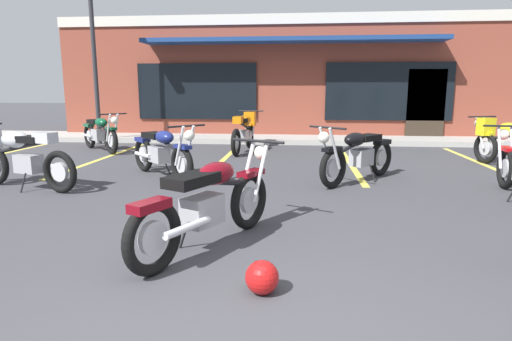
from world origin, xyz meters
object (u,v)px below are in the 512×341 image
(motorcycle_black_cruiser, at_px, (100,133))
(motorcycle_green_cafe_racer, at_px, (358,154))
(motorcycle_orange_scrambler, at_px, (510,142))
(motorcycle_cream_vintage, at_px, (162,151))
(motorcycle_silver_naked, at_px, (19,155))
(parking_lot_lamp_post, at_px, (91,31))
(motorcycle_red_sportbike, at_px, (244,130))
(helmet_on_pavement, at_px, (262,277))
(motorcycle_foreground_classic, at_px, (209,202))

(motorcycle_black_cruiser, xyz_separation_m, motorcycle_green_cafe_racer, (5.90, -2.99, 0.00))
(motorcycle_orange_scrambler, xyz_separation_m, motorcycle_cream_vintage, (-6.42, -1.52, -0.07))
(motorcycle_silver_naked, xyz_separation_m, motorcycle_orange_scrambler, (8.36, 2.52, 0.00))
(parking_lot_lamp_post, bearing_deg, motorcycle_red_sportbike, -13.04)
(motorcycle_red_sportbike, xyz_separation_m, motorcycle_cream_vintage, (-1.02, -3.35, -0.07))
(motorcycle_orange_scrambler, distance_m, helmet_on_pavement, 7.13)
(motorcycle_red_sportbike, height_order, parking_lot_lamp_post, parking_lot_lamp_post)
(motorcycle_orange_scrambler, distance_m, parking_lot_lamp_post, 10.40)
(motorcycle_green_cafe_racer, distance_m, motorcycle_orange_scrambler, 3.42)
(motorcycle_cream_vintage, bearing_deg, motorcycle_foreground_classic, -64.77)
(motorcycle_black_cruiser, bearing_deg, motorcycle_cream_vintage, -49.66)
(motorcycle_silver_naked, bearing_deg, motorcycle_foreground_classic, -32.82)
(motorcycle_foreground_classic, distance_m, motorcycle_cream_vintage, 3.58)
(motorcycle_black_cruiser, relative_size, motorcycle_silver_naked, 0.82)
(motorcycle_cream_vintage, xyz_separation_m, helmet_on_pavement, (2.12, -4.15, -0.33))
(motorcycle_cream_vintage, bearing_deg, motorcycle_orange_scrambler, 13.28)
(motorcycle_black_cruiser, bearing_deg, motorcycle_orange_scrambler, -9.38)
(motorcycle_cream_vintage, distance_m, helmet_on_pavement, 4.67)
(motorcycle_black_cruiser, distance_m, motorcycle_green_cafe_racer, 6.61)
(motorcycle_silver_naked, bearing_deg, helmet_on_pavement, -37.81)
(motorcycle_red_sportbike, distance_m, helmet_on_pavement, 7.59)
(motorcycle_silver_naked, height_order, helmet_on_pavement, motorcycle_silver_naked)
(motorcycle_cream_vintage, bearing_deg, motorcycle_black_cruiser, 130.34)
(motorcycle_black_cruiser, bearing_deg, motorcycle_foreground_classic, -56.86)
(motorcycle_green_cafe_racer, height_order, motorcycle_orange_scrambler, same)
(motorcycle_black_cruiser, xyz_separation_m, helmet_on_pavement, (4.66, -7.15, -0.33))
(motorcycle_foreground_classic, relative_size, parking_lot_lamp_post, 0.42)
(motorcycle_red_sportbike, height_order, motorcycle_orange_scrambler, same)
(motorcycle_cream_vintage, bearing_deg, parking_lot_lamp_post, 126.94)
(motorcycle_foreground_classic, distance_m, motorcycle_green_cafe_racer, 3.72)
(motorcycle_green_cafe_racer, bearing_deg, motorcycle_cream_vintage, -179.96)
(helmet_on_pavement, bearing_deg, motorcycle_silver_naked, 142.19)
(motorcycle_foreground_classic, height_order, motorcycle_black_cruiser, same)
(motorcycle_orange_scrambler, xyz_separation_m, parking_lot_lamp_post, (-9.69, 2.82, 2.52))
(parking_lot_lamp_post, bearing_deg, motorcycle_green_cafe_racer, -33.25)
(motorcycle_green_cafe_racer, bearing_deg, parking_lot_lamp_post, 146.75)
(motorcycle_red_sportbike, bearing_deg, parking_lot_lamp_post, 166.96)
(motorcycle_black_cruiser, bearing_deg, motorcycle_silver_naked, -81.39)
(motorcycle_foreground_classic, distance_m, parking_lot_lamp_post, 9.33)
(helmet_on_pavement, bearing_deg, motorcycle_cream_vintage, 117.01)
(motorcycle_black_cruiser, relative_size, motorcycle_orange_scrambler, 0.82)
(motorcycle_foreground_classic, xyz_separation_m, motorcycle_black_cruiser, (-4.07, 6.24, 0.00))
(motorcycle_foreground_classic, bearing_deg, motorcycle_cream_vintage, 115.23)
(motorcycle_cream_vintage, relative_size, helmet_on_pavement, 6.36)
(motorcycle_cream_vintage, relative_size, parking_lot_lamp_post, 0.35)
(motorcycle_foreground_classic, height_order, motorcycle_red_sportbike, same)
(motorcycle_green_cafe_racer, distance_m, parking_lot_lamp_post, 8.32)
(motorcycle_green_cafe_racer, bearing_deg, motorcycle_orange_scrambler, 26.24)
(motorcycle_red_sportbike, height_order, motorcycle_cream_vintage, same)
(motorcycle_green_cafe_racer, distance_m, motorcycle_cream_vintage, 3.35)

